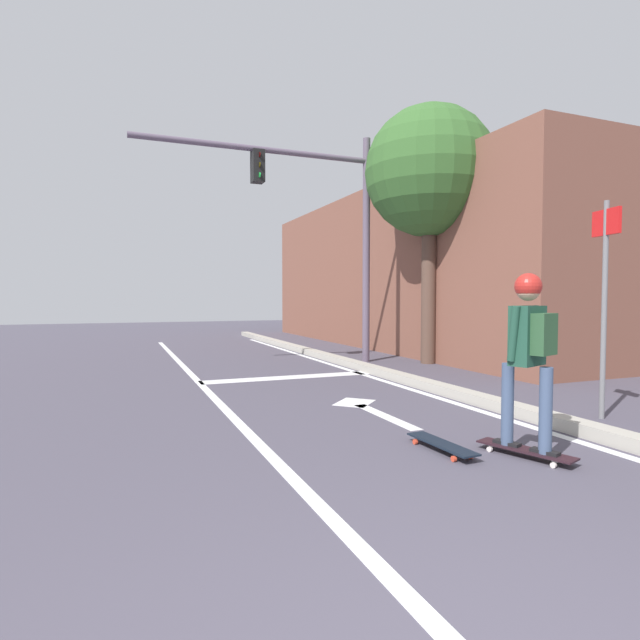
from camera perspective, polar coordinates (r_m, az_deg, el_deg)
lane_line_center at (r=7.07m, az=-11.25°, el=-9.12°), size 0.12×20.00×0.01m
lane_line_curbside at (r=8.14m, az=9.85°, el=-7.57°), size 0.12×20.00×0.01m
stop_bar at (r=9.12m, az=-3.62°, el=-6.44°), size 3.10×0.40×0.01m
lane_arrow_stem at (r=6.25m, az=7.32°, el=-10.65°), size 0.16×1.40×0.01m
lane_arrow_head at (r=6.98m, az=3.88°, el=-9.22°), size 0.71×0.71×0.01m
curb_strip at (r=8.26m, az=11.34°, el=-6.96°), size 0.24×24.00×0.14m
skateboard at (r=5.02m, az=22.04°, el=-13.40°), size 0.47×0.88×0.08m
skater at (r=4.83m, az=22.43°, el=-2.07°), size 0.42×0.59×1.56m
spare_skateboard at (r=4.97m, az=13.49°, el=-13.41°), size 0.24×0.85×0.08m
traffic_signal_mast at (r=10.98m, az=-0.34°, el=12.48°), size 4.99×0.34×4.91m
street_sign_post at (r=6.79m, az=29.34°, el=4.09°), size 0.14×0.44×2.55m
roadside_tree at (r=11.52m, az=12.22°, el=15.80°), size 2.77×2.77×5.51m
building_block at (r=17.83m, az=20.48°, el=4.90°), size 11.22×13.78×4.42m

